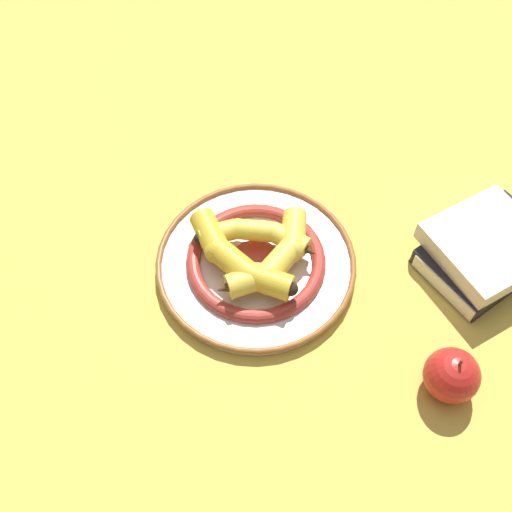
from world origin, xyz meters
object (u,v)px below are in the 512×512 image
banana_a (273,259)px  banana_c (234,257)px  decorative_bowl (256,263)px  banana_b (256,234)px  book_stack (488,250)px  apple (452,375)px

banana_a → banana_c: banana_c is taller
decorative_bowl → banana_b: (-0.00, -0.03, 0.03)m
decorative_bowl → banana_c: bearing=17.2°
decorative_bowl → banana_a: (-0.03, 0.01, 0.03)m
decorative_bowl → banana_c: size_ratio=1.79×
banana_c → banana_b: bearing=96.4°
decorative_bowl → banana_a: 0.05m
decorative_bowl → book_stack: (-0.36, -0.00, 0.02)m
banana_b → decorative_bowl: bearing=95.2°
decorative_bowl → banana_b: 0.05m
banana_c → book_stack: 0.39m
decorative_bowl → apple: bearing=142.0°
banana_a → banana_b: bearing=66.4°
banana_a → banana_c: size_ratio=0.92×
banana_a → banana_b: (0.02, -0.05, -0.00)m
banana_c → apple: apple is taller
banana_a → banana_b: banana_a is taller
book_stack → apple: size_ratio=2.79×
banana_c → book_stack: (-0.39, -0.01, -0.02)m
decorative_bowl → banana_c: (0.03, 0.01, 0.04)m
banana_b → book_stack: 0.36m
banana_a → banana_c: (0.06, -0.00, 0.00)m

